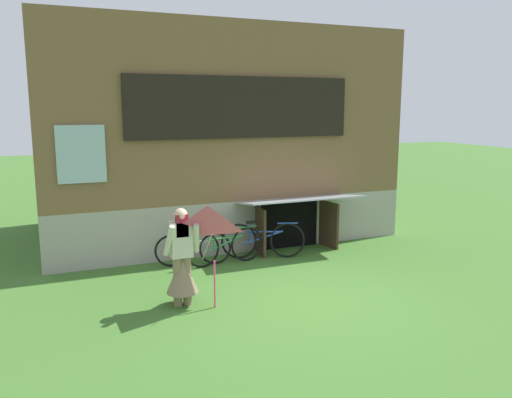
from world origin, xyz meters
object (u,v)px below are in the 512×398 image
object	(u,v)px
person	(182,265)
bicycle_blue	(263,240)
bicycle_silver	(193,249)
kite	(208,232)
bicycle_green	(225,246)

from	to	relation	value
person	bicycle_blue	bearing A→B (deg)	37.02
bicycle_blue	bicycle_silver	world-z (taller)	bicycle_blue
person	kite	size ratio (longest dim) A/B	0.98
kite	bicycle_green	world-z (taller)	kite
bicycle_blue	bicycle_green	world-z (taller)	bicycle_blue
person	bicycle_green	world-z (taller)	person
bicycle_green	person	bearing A→B (deg)	-131.29
bicycle_blue	bicycle_silver	distance (m)	1.52
person	bicycle_green	size ratio (longest dim) A/B	0.94
person	bicycle_blue	xyz separation A→B (m)	(2.28, 1.95, -0.29)
person	bicycle_blue	distance (m)	3.01
person	bicycle_silver	distance (m)	2.19
kite	bicycle_blue	bearing A→B (deg)	50.96
bicycle_silver	person	bearing A→B (deg)	-98.77
bicycle_blue	bicycle_silver	xyz separation A→B (m)	(-1.52, 0.07, -0.05)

